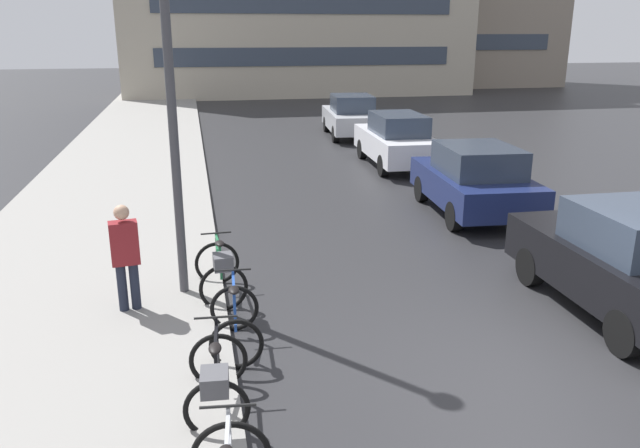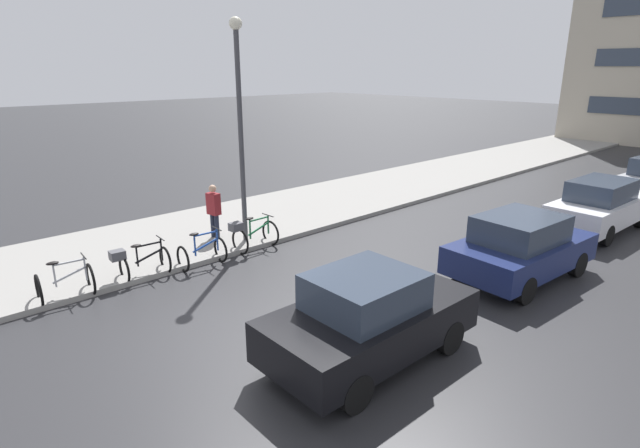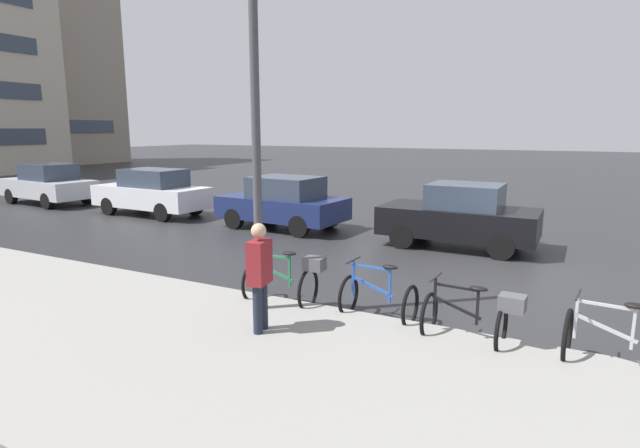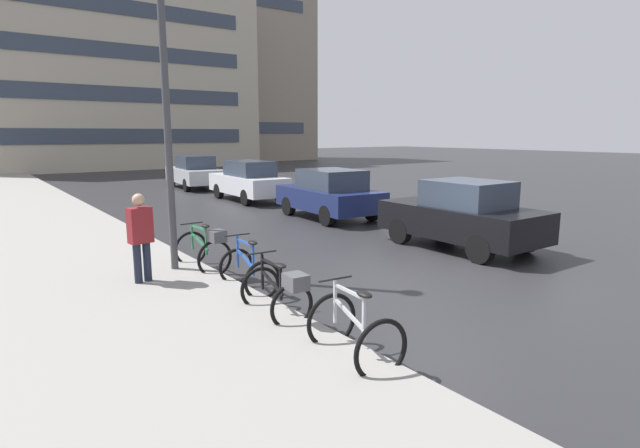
% 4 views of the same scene
% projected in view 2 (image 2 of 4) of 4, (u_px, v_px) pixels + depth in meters
% --- Properties ---
extents(ground_plane, '(140.00, 140.00, 0.00)m').
position_uv_depth(ground_plane, '(232.00, 335.00, 9.80)').
color(ground_plane, '#28282B').
extents(sidewalk_kerb, '(4.80, 60.00, 0.14)m').
position_uv_depth(sidewalk_kerb, '(359.00, 194.00, 20.44)').
color(sidewalk_kerb, gray).
rests_on(sidewalk_kerb, ground).
extents(bicycle_nearest, '(0.86, 1.19, 0.98)m').
position_uv_depth(bicycle_nearest, '(65.00, 283.00, 11.15)').
color(bicycle_nearest, black).
rests_on(bicycle_nearest, ground).
extents(bicycle_second, '(0.77, 1.38, 0.97)m').
position_uv_depth(bicycle_second, '(139.00, 261.00, 12.24)').
color(bicycle_second, black).
rests_on(bicycle_second, ground).
extents(bicycle_third, '(0.75, 1.17, 0.98)m').
position_uv_depth(bicycle_third, '(202.00, 253.00, 13.06)').
color(bicycle_third, black).
rests_on(bicycle_third, ground).
extents(bicycle_farthest, '(0.80, 1.44, 1.01)m').
position_uv_depth(bicycle_farthest, '(252.00, 234.00, 14.16)').
color(bicycle_farthest, black).
rests_on(bicycle_farthest, ground).
extents(car_black, '(1.95, 4.00, 1.69)m').
position_uv_depth(car_black, '(369.00, 317.00, 8.77)').
color(car_black, black).
rests_on(car_black, ground).
extents(car_navy, '(2.21, 4.07, 1.63)m').
position_uv_depth(car_navy, '(520.00, 247.00, 12.24)').
color(car_navy, navy).
rests_on(car_navy, ground).
extents(car_white, '(1.90, 4.46, 1.67)m').
position_uv_depth(car_white, '(601.00, 205.00, 15.84)').
color(car_white, silver).
rests_on(car_white, ground).
extents(pedestrian, '(0.43, 0.30, 1.76)m').
position_uv_depth(pedestrian, '(214.00, 210.00, 14.74)').
color(pedestrian, '#1E2333').
rests_on(pedestrian, ground).
extents(streetlamp, '(0.34, 0.34, 6.30)m').
position_uv_depth(streetlamp, '(240.00, 114.00, 13.70)').
color(streetlamp, '#424247').
rests_on(streetlamp, ground).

